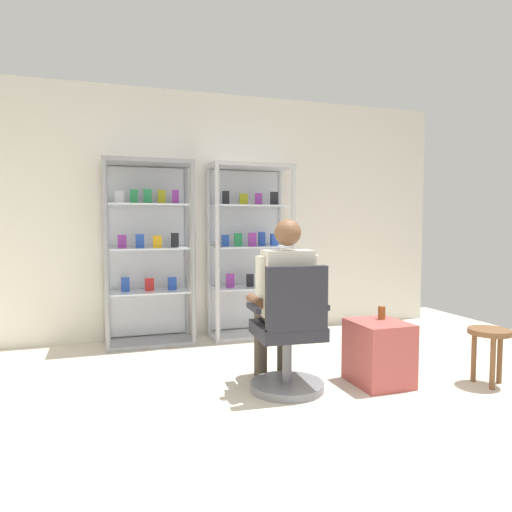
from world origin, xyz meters
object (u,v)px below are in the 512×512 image
object	(u,v)px
storage_crate	(379,353)
tea_glass	(382,313)
wooden_stool	(489,340)
office_chair	(289,340)
seated_shopkeeper	(283,295)
display_cabinet_left	(148,251)
display_cabinet_right	(249,250)

from	to	relation	value
storage_crate	tea_glass	size ratio (longest dim) A/B	4.77
wooden_stool	office_chair	bearing A→B (deg)	168.13
seated_shopkeeper	wooden_stool	distance (m)	1.65
storage_crate	wooden_stool	xyz separation A→B (m)	(0.80, -0.29, 0.10)
display_cabinet_left	seated_shopkeeper	bearing A→B (deg)	-62.89
wooden_stool	seated_shopkeeper	bearing A→B (deg)	162.36
display_cabinet_right	storage_crate	bearing A→B (deg)	-75.58
office_chair	storage_crate	bearing A→B (deg)	-2.87
tea_glass	office_chair	bearing A→B (deg)	-177.00
seated_shopkeeper	tea_glass	distance (m)	0.83
display_cabinet_left	office_chair	xyz separation A→B (m)	(0.84, -1.83, -0.57)
display_cabinet_left	storage_crate	world-z (taller)	display_cabinet_left
display_cabinet_left	tea_glass	world-z (taller)	display_cabinet_left
office_chair	seated_shopkeeper	world-z (taller)	seated_shopkeeper
tea_glass	wooden_stool	bearing A→B (deg)	-26.66
office_chair	wooden_stool	bearing A→B (deg)	-11.87
seated_shopkeeper	display_cabinet_left	bearing A→B (deg)	117.11
wooden_stool	storage_crate	bearing A→B (deg)	160.36
display_cabinet_right	wooden_stool	xyz separation A→B (m)	(1.28, -2.15, -0.61)
display_cabinet_right	tea_glass	distance (m)	1.92
office_chair	tea_glass	xyz separation A→B (m)	(0.81, 0.04, 0.15)
display_cabinet_left	tea_glass	distance (m)	2.47
display_cabinet_right	office_chair	distance (m)	1.93
tea_glass	storage_crate	bearing A→B (deg)	-132.97
storage_crate	display_cabinet_right	bearing A→B (deg)	104.42
tea_glass	wooden_stool	size ratio (longest dim) A/B	0.24
seated_shopkeeper	tea_glass	xyz separation A→B (m)	(0.80, -0.12, -0.17)
office_chair	seated_shopkeeper	size ratio (longest dim) A/B	0.74
display_cabinet_right	seated_shopkeeper	size ratio (longest dim) A/B	1.47
display_cabinet_left	wooden_stool	xyz separation A→B (m)	(2.39, -2.15, -0.62)
seated_shopkeeper	storage_crate	size ratio (longest dim) A/B	2.61
display_cabinet_right	wooden_stool	size ratio (longest dim) A/B	4.32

